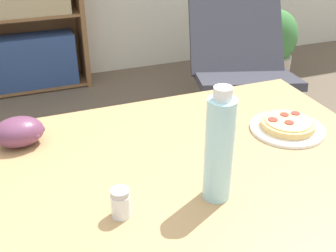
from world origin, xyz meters
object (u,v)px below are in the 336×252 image
object	(u,v)px
potted_plant_floor	(274,44)
grape_bunch	(19,132)
lounge_chair_far	(238,82)
drink_bottle	(219,148)
salt_shaker	(121,203)
pizza_on_plate	(287,126)

from	to	relation	value
potted_plant_floor	grape_bunch	bearing A→B (deg)	-139.48
lounge_chair_far	potted_plant_floor	size ratio (longest dim) A/B	1.62
lounge_chair_far	potted_plant_floor	xyz separation A→B (m)	(0.67, 0.61, -0.01)
lounge_chair_far	potted_plant_floor	world-z (taller)	lounge_chair_far
potted_plant_floor	drink_bottle	bearing A→B (deg)	-127.14
drink_bottle	potted_plant_floor	xyz separation A→B (m)	(1.61, 2.12, -0.60)
salt_shaker	potted_plant_floor	bearing A→B (deg)	49.05
pizza_on_plate	drink_bottle	world-z (taller)	drink_bottle
lounge_chair_far	grape_bunch	bearing A→B (deg)	-122.81
grape_bunch	potted_plant_floor	size ratio (longest dim) A/B	0.25
grape_bunch	salt_shaker	world-z (taller)	grape_bunch
drink_bottle	lounge_chair_far	distance (m)	1.87
drink_bottle	potted_plant_floor	size ratio (longest dim) A/B	0.49
pizza_on_plate	grape_bunch	xyz separation A→B (m)	(-0.74, 0.19, 0.03)
lounge_chair_far	pizza_on_plate	bearing A→B (deg)	-97.04
lounge_chair_far	salt_shaker	bearing A→B (deg)	-110.13
salt_shaker	lounge_chair_far	distance (m)	1.96
pizza_on_plate	lounge_chair_far	distance (m)	1.51
grape_bunch	lounge_chair_far	xyz separation A→B (m)	(1.34, 1.11, -0.50)
grape_bunch	salt_shaker	bearing A→B (deg)	-64.37
pizza_on_plate	drink_bottle	xyz separation A→B (m)	(-0.33, -0.20, 0.12)
salt_shaker	lounge_chair_far	size ratio (longest dim) A/B	0.08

